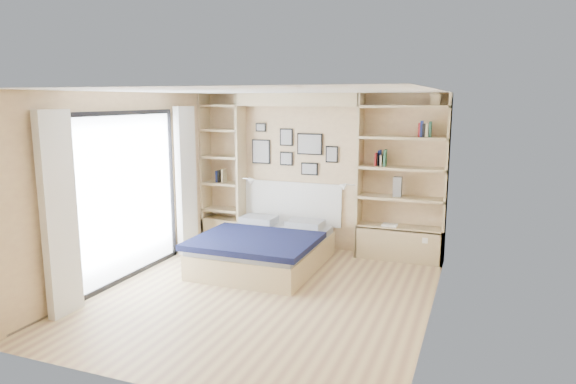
% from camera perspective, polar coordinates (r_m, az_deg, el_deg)
% --- Properties ---
extents(ground, '(4.50, 4.50, 0.00)m').
position_cam_1_polar(ground, '(6.53, -2.74, -11.36)').
color(ground, '#D5BB80').
rests_on(ground, ground).
extents(room_shell, '(4.50, 4.50, 4.50)m').
position_cam_1_polar(room_shell, '(7.74, -0.92, 0.38)').
color(room_shell, '#DBBA84').
rests_on(room_shell, ground).
extents(bed, '(1.67, 2.21, 1.07)m').
position_cam_1_polar(bed, '(7.54, -2.59, -6.20)').
color(bed, beige).
rests_on(bed, ground).
extents(photo_gallery, '(1.48, 0.02, 0.82)m').
position_cam_1_polar(photo_gallery, '(8.34, 0.45, 4.75)').
color(photo_gallery, black).
rests_on(photo_gallery, ground).
extents(reading_lamps, '(1.92, 0.12, 0.15)m').
position_cam_1_polar(reading_lamps, '(8.14, 0.89, 1.05)').
color(reading_lamps, silver).
rests_on(reading_lamps, ground).
extents(shelf_decor, '(3.62, 0.23, 2.03)m').
position_cam_1_polar(shelf_decor, '(7.78, 10.62, 4.73)').
color(shelf_decor, '#A51E1E').
rests_on(shelf_decor, ground).
extents(deck, '(3.20, 4.00, 0.05)m').
position_cam_1_polar(deck, '(8.56, -25.60, -7.10)').
color(deck, '#695E4E').
rests_on(deck, ground).
extents(deck_chair, '(0.53, 0.81, 0.77)m').
position_cam_1_polar(deck_chair, '(8.92, -22.34, -3.73)').
color(deck_chair, tan).
rests_on(deck_chair, ground).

